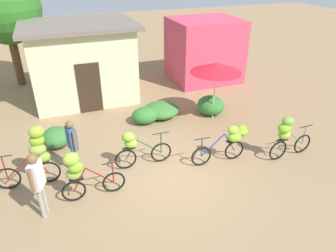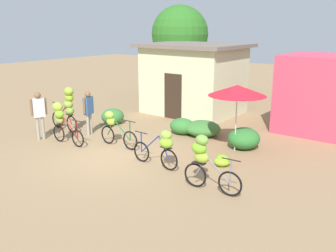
{
  "view_description": "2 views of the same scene",
  "coord_description": "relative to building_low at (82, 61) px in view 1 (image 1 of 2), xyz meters",
  "views": [
    {
      "loc": [
        -2.66,
        -6.66,
        5.54
      ],
      "look_at": [
        0.41,
        1.48,
        0.82
      ],
      "focal_mm": 33.46,
      "sensor_mm": 36.0,
      "label": 1
    },
    {
      "loc": [
        8.28,
        -7.94,
        4.1
      ],
      "look_at": [
        0.94,
        1.61,
        0.82
      ],
      "focal_mm": 40.37,
      "sensor_mm": 36.0,
      "label": 2
    }
  ],
  "objects": [
    {
      "name": "ground_plane",
      "position": [
        1.5,
        -6.75,
        -1.63
      ],
      "size": [
        60.0,
        60.0,
        0.0
      ],
      "primitive_type": "plane",
      "color": "#967752"
    },
    {
      "name": "building_low",
      "position": [
        0.0,
        0.0,
        0.0
      ],
      "size": [
        4.56,
        3.69,
        3.22
      ],
      "color": "beige",
      "rests_on": "ground"
    },
    {
      "name": "shop_pink",
      "position": [
        5.9,
        0.29,
        -0.15
      ],
      "size": [
        3.2,
        2.8,
        2.96
      ],
      "primitive_type": "cube",
      "color": "#D2425D",
      "rests_on": "ground"
    },
    {
      "name": "tree_behind_building",
      "position": [
        -2.77,
        2.71,
        1.89
      ],
      "size": [
        3.13,
        3.13,
        5.11
      ],
      "color": "brown",
      "rests_on": "ground"
    },
    {
      "name": "hedge_bush_front_left",
      "position": [
        -1.47,
        -3.87,
        -1.3
      ],
      "size": [
        0.9,
        0.99,
        0.65
      ],
      "primitive_type": "ellipsoid",
      "color": "#387636",
      "rests_on": "ground"
    },
    {
      "name": "hedge_bush_front_right",
      "position": [
        1.73,
        -3.32,
        -1.32
      ],
      "size": [
        1.01,
        0.84,
        0.61
      ],
      "primitive_type": "ellipsoid",
      "color": "#347831",
      "rests_on": "ground"
    },
    {
      "name": "hedge_bush_mid",
      "position": [
        2.47,
        -3.04,
        -1.35
      ],
      "size": [
        1.37,
        1.31,
        0.57
      ],
      "primitive_type": "ellipsoid",
      "color": "#3C7934",
      "rests_on": "ground"
    },
    {
      "name": "hedge_bush_by_door",
      "position": [
        4.39,
        -3.47,
        -1.27
      ],
      "size": [
        1.06,
        1.13,
        0.72
      ],
      "primitive_type": "ellipsoid",
      "color": "#2F7932",
      "rests_on": "ground"
    },
    {
      "name": "market_umbrella",
      "position": [
        4.27,
        -3.89,
        0.41
      ],
      "size": [
        1.88,
        1.88,
        2.22
      ],
      "color": "beige",
      "rests_on": "ground"
    },
    {
      "name": "bicycle_leftmost",
      "position": [
        -1.98,
        -5.74,
        -0.6
      ],
      "size": [
        1.69,
        0.43,
        1.77
      ],
      "color": "black",
      "rests_on": "ground"
    },
    {
      "name": "bicycle_near_pile",
      "position": [
        -1.01,
        -6.8,
        -0.78
      ],
      "size": [
        1.64,
        0.43,
        1.45
      ],
      "color": "black",
      "rests_on": "ground"
    },
    {
      "name": "bicycle_center_loaded",
      "position": [
        0.67,
        -5.9,
        -0.94
      ],
      "size": [
        1.74,
        0.37,
        1.19
      ],
      "color": "black",
      "rests_on": "ground"
    },
    {
      "name": "bicycle_by_shop",
      "position": [
        3.32,
        -6.59,
        -0.94
      ],
      "size": [
        1.73,
        0.38,
        1.17
      ],
      "color": "black",
      "rests_on": "ground"
    },
    {
      "name": "bicycle_rightmost",
      "position": [
        5.06,
        -7.06,
        -0.79
      ],
      "size": [
        1.62,
        0.39,
        1.43
      ],
      "color": "black",
      "rests_on": "ground"
    },
    {
      "name": "banana_pile_on_ground",
      "position": [
        4.63,
        -5.35,
        -1.47
      ],
      "size": [
        0.64,
        0.63,
        0.35
      ],
      "color": "#8FBB28",
      "rests_on": "ground"
    },
    {
      "name": "person_vendor",
      "position": [
        -1.95,
        -7.05,
        -0.55
      ],
      "size": [
        0.34,
        0.54,
        1.75
      ],
      "color": "gray",
      "rests_on": "ground"
    },
    {
      "name": "person_bystander",
      "position": [
        -1.04,
        -5.53,
        -0.61
      ],
      "size": [
        0.29,
        0.57,
        1.66
      ],
      "color": "gray",
      "rests_on": "ground"
    }
  ]
}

